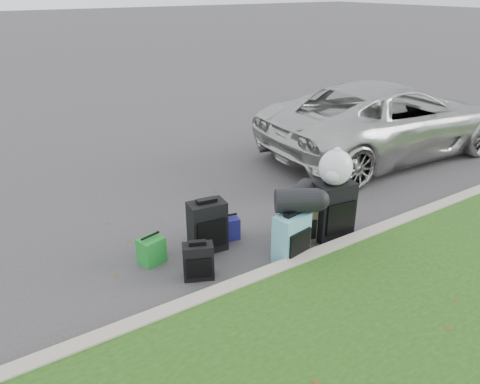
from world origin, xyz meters
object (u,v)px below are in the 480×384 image
suitcase_large_black_left (207,226)px  suitcase_olive (301,225)px  suitcase_small_black (198,261)px  suv (387,119)px  suitcase_teal (291,238)px  tote_navy (228,228)px  tote_green (151,250)px  suitcase_large_black_right (333,210)px

suitcase_large_black_left → suitcase_olive: (1.10, -0.50, -0.09)m
suitcase_small_black → suv: bearing=43.0°
suitcase_teal → tote_navy: bearing=102.3°
suitcase_small_black → tote_green: (-0.31, 0.59, -0.05)m
suv → suitcase_olive: 4.00m
suitcase_teal → tote_navy: 0.94m
suitcase_small_black → tote_green: bearing=141.8°
suitcase_olive → suitcase_large_black_right: (0.43, -0.11, 0.15)m
suitcase_olive → suitcase_large_black_left: bearing=165.2°
suitcase_teal → suv: bearing=17.3°
suv → suitcase_olive: bearing=119.0°
tote_green → suitcase_large_black_left: bearing=-22.8°
suv → suitcase_large_black_right: 3.67m
suitcase_teal → suitcase_large_black_right: (0.81, 0.15, 0.08)m
suv → suitcase_teal: size_ratio=8.27×
suitcase_large_black_left → tote_navy: suitcase_large_black_left is taller
suitcase_teal → suitcase_large_black_right: 0.83m
suitcase_olive → suitcase_teal: size_ratio=0.78×
suv → tote_green: (-5.38, -1.14, -0.54)m
suv → suitcase_small_black: suv is taller
suv → suitcase_small_black: bearing=111.8°
suitcase_small_black → suitcase_olive: bearing=23.4°
suitcase_olive → tote_navy: suitcase_olive is taller
suv → tote_green: suv is taller
suitcase_teal → tote_green: 1.67m
suv → tote_navy: 4.49m
suitcase_small_black → suitcase_large_black_right: size_ratio=0.56×
suitcase_large_black_left → tote_navy: size_ratio=2.23×
suitcase_teal → tote_navy: suitcase_teal is taller
suv → suitcase_large_black_right: (-3.14, -1.86, -0.31)m
suitcase_olive → suitcase_large_black_right: size_ratio=0.62×
suitcase_large_black_left → suitcase_large_black_right: bearing=-14.3°
suitcase_small_black → suitcase_olive: size_ratio=0.90×
suv → tote_green: 5.52m
suitcase_small_black → suitcase_teal: size_ratio=0.70×
suitcase_small_black → suitcase_olive: suitcase_olive is taller
suitcase_olive → tote_navy: (-0.73, 0.60, -0.09)m
suitcase_large_black_left → suitcase_olive: size_ratio=1.37×
suitcase_small_black → suitcase_large_black_left: suitcase_large_black_left is taller
suitcase_large_black_right → tote_green: (-2.23, 0.72, -0.22)m
suitcase_small_black → tote_green: 0.67m
suitcase_small_black → suitcase_teal: (1.11, -0.28, 0.09)m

